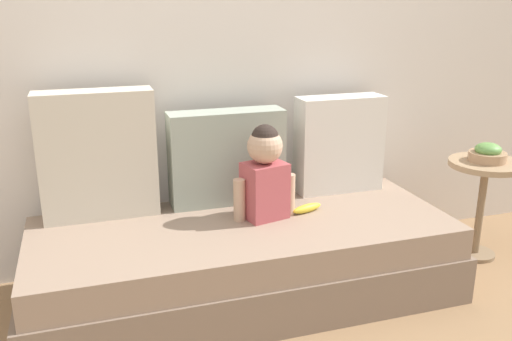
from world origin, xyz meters
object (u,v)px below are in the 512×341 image
toddler (265,172)px  banana (307,208)px  throw_pillow_right (339,144)px  side_table (484,184)px  fruit_bowl (488,154)px  throw_pillow_center (227,157)px  throw_pillow_left (98,155)px  couch (245,260)px

toddler → banana: 0.30m
throw_pillow_right → side_table: 0.81m
banana → fruit_bowl: 1.03m
throw_pillow_right → toddler: throw_pillow_right is taller
throw_pillow_center → throw_pillow_left: bearing=180.0°
couch → throw_pillow_left: 0.84m
toddler → banana: size_ratio=2.64×
toddler → side_table: 1.25m
couch → toddler: toddler is taller
throw_pillow_center → fruit_bowl: throw_pillow_center is taller
banana → fruit_bowl: fruit_bowl is taller
throw_pillow_right → fruit_bowl: throw_pillow_right is taller
throw_pillow_left → banana: (0.95, -0.26, -0.28)m
throw_pillow_left → side_table: size_ratio=1.10×
fruit_bowl → throw_pillow_right: bearing=159.2°
couch → banana: size_ratio=11.70×
throw_pillow_center → banana: bearing=-38.3°
banana → throw_pillow_left: bearing=164.6°
couch → throw_pillow_right: 0.82m
couch → throw_pillow_left: size_ratio=3.32×
throw_pillow_left → fruit_bowl: throw_pillow_left is taller
throw_pillow_center → banana: size_ratio=3.37×
banana → throw_pillow_center: bearing=141.7°
throw_pillow_left → throw_pillow_right: throw_pillow_left is taller
couch → throw_pillow_center: size_ratio=3.47×
throw_pillow_center → side_table: bearing=-11.6°
toddler → fruit_bowl: bearing=-0.9°
toddler → fruit_bowl: toddler is taller
throw_pillow_right → toddler: bearing=-153.0°
side_table → couch: bearing=-179.0°
couch → fruit_bowl: bearing=1.0°
side_table → throw_pillow_right: bearing=159.2°
throw_pillow_right → fruit_bowl: bearing=-20.8°
throw_pillow_center → throw_pillow_right: throw_pillow_right is taller
toddler → throw_pillow_right: bearing=27.0°
throw_pillow_right → throw_pillow_left: bearing=180.0°
banana → side_table: 1.02m
throw_pillow_left → throw_pillow_right: bearing=0.0°
toddler → fruit_bowl: (1.23, -0.02, -0.01)m
throw_pillow_center → toddler: (0.11, -0.26, -0.01)m
throw_pillow_right → toddler: 0.57m
side_table → fruit_bowl: size_ratio=2.82×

